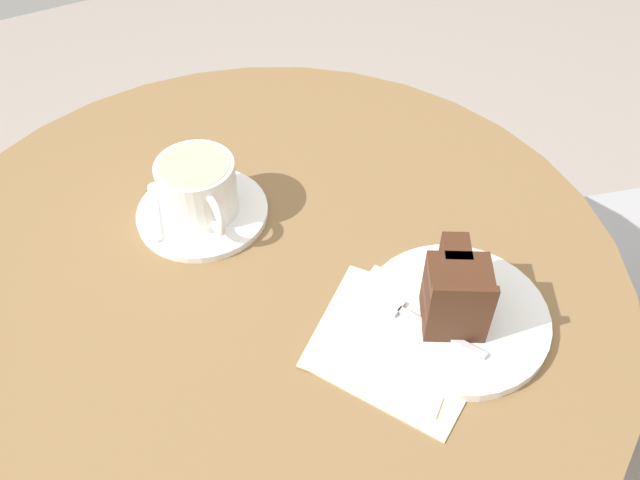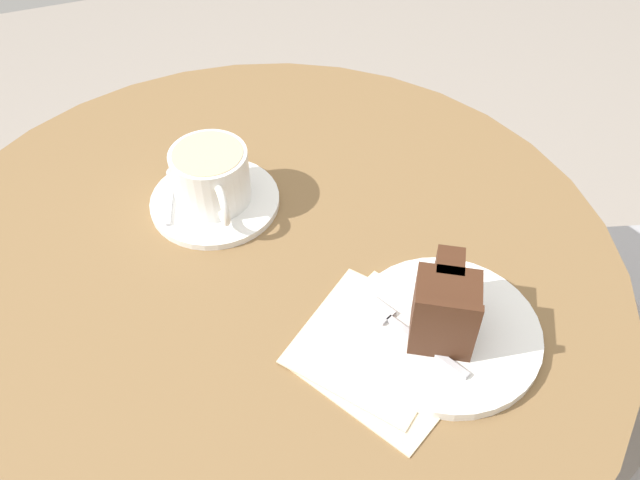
% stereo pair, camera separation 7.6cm
% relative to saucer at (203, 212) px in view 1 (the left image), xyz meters
% --- Properties ---
extents(cafe_table, '(0.85, 0.85, 0.72)m').
position_rel_saucer_xyz_m(cafe_table, '(0.12, 0.02, -0.12)').
color(cafe_table, brown).
rests_on(cafe_table, ground).
extents(saucer, '(0.16, 0.16, 0.01)m').
position_rel_saucer_xyz_m(saucer, '(0.00, 0.00, 0.00)').
color(saucer, white).
rests_on(saucer, cafe_table).
extents(coffee_cup, '(0.13, 0.09, 0.07)m').
position_rel_saucer_xyz_m(coffee_cup, '(-0.00, -0.00, 0.04)').
color(coffee_cup, white).
rests_on(coffee_cup, saucer).
extents(teaspoon, '(0.10, 0.04, 0.00)m').
position_rel_saucer_xyz_m(teaspoon, '(-0.04, -0.05, 0.01)').
color(teaspoon, '#B7B7BC').
rests_on(teaspoon, saucer).
extents(cake_plate, '(0.20, 0.20, 0.01)m').
position_rel_saucer_xyz_m(cake_plate, '(0.28, 0.18, 0.00)').
color(cake_plate, white).
rests_on(cake_plate, cafe_table).
extents(cake_slice, '(0.10, 0.08, 0.08)m').
position_rel_saucer_xyz_m(cake_slice, '(0.28, 0.17, 0.05)').
color(cake_slice, '#422619').
rests_on(cake_slice, cake_plate).
extents(fork, '(0.13, 0.07, 0.00)m').
position_rel_saucer_xyz_m(fork, '(0.27, 0.14, 0.01)').
color(fork, '#B7B7BC').
rests_on(fork, cake_plate).
extents(napkin, '(0.23, 0.22, 0.00)m').
position_rel_saucer_xyz_m(napkin, '(0.27, 0.11, -0.00)').
color(napkin, beige).
rests_on(napkin, cafe_table).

